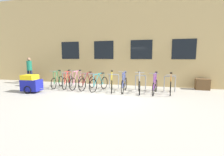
{
  "coord_description": "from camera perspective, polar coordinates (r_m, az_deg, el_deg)",
  "views": [
    {
      "loc": [
        2.06,
        -6.92,
        1.78
      ],
      "look_at": [
        -0.22,
        1.6,
        0.65
      ],
      "focal_mm": 26.0,
      "sensor_mm": 36.0,
      "label": 1
    }
  ],
  "objects": [
    {
      "name": "ground_plane",
      "position": [
        7.44,
        -1.56,
        -6.52
      ],
      "size": [
        42.0,
        42.0,
        0.0
      ],
      "primitive_type": "plane",
      "color": "#B2ADA0"
    },
    {
      "name": "storefront_building",
      "position": [
        13.06,
        5.99,
        12.45
      ],
      "size": [
        28.0,
        5.49,
        5.91
      ],
      "color": "tan",
      "rests_on": "ground"
    },
    {
      "name": "bike_rack",
      "position": [
        9.2,
        0.68,
        -0.68
      ],
      "size": [
        6.59,
        0.05,
        0.82
      ],
      "color": "gray",
      "rests_on": "ground"
    },
    {
      "name": "bicycle_teal",
      "position": [
        8.74,
        -4.56,
        -1.91
      ],
      "size": [
        0.56,
        1.76,
        0.98
      ],
      "color": "black",
      "rests_on": "ground"
    },
    {
      "name": "bicycle_blue",
      "position": [
        8.45,
        4.31,
        -2.18
      ],
      "size": [
        0.44,
        1.77,
        1.11
      ],
      "color": "black",
      "rests_on": "ground"
    },
    {
      "name": "bicycle_pink",
      "position": [
        9.42,
        -12.14,
        -1.33
      ],
      "size": [
        0.44,
        1.66,
        1.08
      ],
      "color": "black",
      "rests_on": "ground"
    },
    {
      "name": "bicycle_purple",
      "position": [
        8.25,
        14.84,
        -2.72
      ],
      "size": [
        0.44,
        1.69,
        1.08
      ],
      "color": "black",
      "rests_on": "ground"
    },
    {
      "name": "bicycle_silver",
      "position": [
        8.31,
        9.54,
        -2.44
      ],
      "size": [
        0.44,
        1.73,
        1.09
      ],
      "color": "black",
      "rests_on": "ground"
    },
    {
      "name": "bicycle_yellow",
      "position": [
        8.56,
        -0.06,
        -2.07
      ],
      "size": [
        0.57,
        1.73,
        1.08
      ],
      "color": "black",
      "rests_on": "ground"
    },
    {
      "name": "bicycle_green",
      "position": [
        10.12,
        -18.65,
        -1.07
      ],
      "size": [
        0.45,
        1.62,
        1.04
      ],
      "color": "black",
      "rests_on": "ground"
    },
    {
      "name": "bicycle_maroon",
      "position": [
        9.12,
        -8.61,
        -1.59
      ],
      "size": [
        0.44,
        1.73,
        0.99
      ],
      "color": "black",
      "rests_on": "ground"
    },
    {
      "name": "bicycle_orange",
      "position": [
        8.48,
        19.9,
        -2.64
      ],
      "size": [
        0.44,
        1.65,
        1.04
      ],
      "color": "black",
      "rests_on": "ground"
    },
    {
      "name": "bicycle_red",
      "position": [
        9.77,
        -15.32,
        -1.15
      ],
      "size": [
        0.47,
        1.7,
        1.06
      ],
      "color": "black",
      "rests_on": "ground"
    },
    {
      "name": "bike_trailer",
      "position": [
        9.15,
        -26.52,
        -1.72
      ],
      "size": [
        1.47,
        0.72,
        0.92
      ],
      "color": "navy",
      "rests_on": "ground"
    },
    {
      "name": "wooden_bench",
      "position": [
        12.91,
        -26.8,
        0.15
      ],
      "size": [
        1.41,
        0.4,
        0.48
      ],
      "color": "brown",
      "rests_on": "ground"
    },
    {
      "name": "person_by_bench",
      "position": [
        12.05,
        -27.02,
        2.9
      ],
      "size": [
        0.36,
        0.32,
        1.76
      ],
      "color": "#1E2338",
      "rests_on": "ground"
    },
    {
      "name": "backpack",
      "position": [
        11.44,
        -28.56,
        -1.41
      ],
      "size": [
        0.34,
        0.3,
        0.44
      ],
      "primitive_type": "cube",
      "rotation": [
        0.0,
        0.0,
        -0.46
      ],
      "color": "black",
      "rests_on": "ground"
    },
    {
      "name": "planter_box",
      "position": [
        10.21,
        29.19,
        -1.95
      ],
      "size": [
        0.7,
        0.44,
        0.6
      ],
      "primitive_type": "cube",
      "color": "brown",
      "rests_on": "ground"
    }
  ]
}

